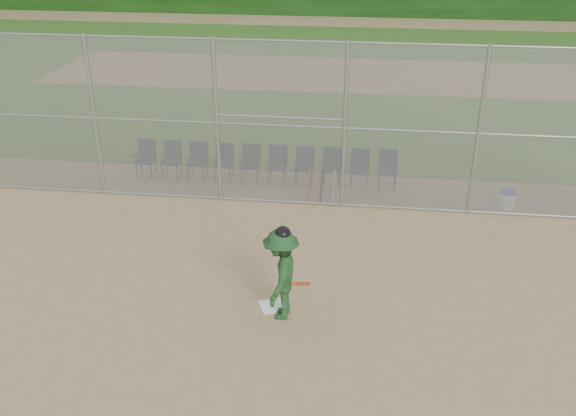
# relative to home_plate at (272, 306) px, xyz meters

# --- Properties ---
(ground) EXTENTS (100.00, 100.00, 0.00)m
(ground) POSITION_rel_home_plate_xyz_m (0.06, -0.60, -0.01)
(ground) COLOR tan
(ground) RESTS_ON ground
(grass_strip) EXTENTS (100.00, 100.00, 0.00)m
(grass_strip) POSITION_rel_home_plate_xyz_m (0.06, 17.40, -0.00)
(grass_strip) COLOR #305C1B
(grass_strip) RESTS_ON ground
(dirt_patch_far) EXTENTS (24.00, 24.00, 0.00)m
(dirt_patch_far) POSITION_rel_home_plate_xyz_m (0.06, 17.40, -0.00)
(dirt_patch_far) COLOR #A67D5C
(dirt_patch_far) RESTS_ON ground
(backstop_fence) EXTENTS (16.09, 0.09, 4.00)m
(backstop_fence) POSITION_rel_home_plate_xyz_m (0.06, 4.40, 2.06)
(backstop_fence) COLOR gray
(backstop_fence) RESTS_ON ground
(home_plate) EXTENTS (0.57, 0.57, 0.02)m
(home_plate) POSITION_rel_home_plate_xyz_m (0.00, 0.00, 0.00)
(home_plate) COLOR white
(home_plate) RESTS_ON ground
(batter_at_plate) EXTENTS (0.89, 1.36, 1.80)m
(batter_at_plate) POSITION_rel_home_plate_xyz_m (0.20, -0.25, 0.86)
(batter_at_plate) COLOR #1C471F
(batter_at_plate) RESTS_ON ground
(water_cooler) EXTENTS (0.36, 0.36, 0.46)m
(water_cooler) POSITION_rel_home_plate_xyz_m (5.02, 4.81, 0.22)
(water_cooler) COLOR white
(water_cooler) RESTS_ON ground
(spare_bats) EXTENTS (0.66, 0.37, 0.83)m
(spare_bats) POSITION_rel_home_plate_xyz_m (0.53, 4.63, 0.40)
(spare_bats) COLOR #D84C14
(spare_bats) RESTS_ON ground
(chair_0) EXTENTS (0.54, 0.52, 0.96)m
(chair_0) POSITION_rel_home_plate_xyz_m (-4.26, 5.66, 0.47)
(chair_0) COLOR #0E1833
(chair_0) RESTS_ON ground
(chair_1) EXTENTS (0.54, 0.52, 0.96)m
(chair_1) POSITION_rel_home_plate_xyz_m (-3.55, 5.66, 0.47)
(chair_1) COLOR #0E1833
(chair_1) RESTS_ON ground
(chair_2) EXTENTS (0.54, 0.52, 0.96)m
(chair_2) POSITION_rel_home_plate_xyz_m (-2.84, 5.66, 0.47)
(chair_2) COLOR #0E1833
(chair_2) RESTS_ON ground
(chair_3) EXTENTS (0.54, 0.52, 0.96)m
(chair_3) POSITION_rel_home_plate_xyz_m (-2.13, 5.66, 0.47)
(chair_3) COLOR #0E1833
(chair_3) RESTS_ON ground
(chair_4) EXTENTS (0.54, 0.52, 0.96)m
(chair_4) POSITION_rel_home_plate_xyz_m (-1.42, 5.66, 0.47)
(chair_4) COLOR #0E1833
(chair_4) RESTS_ON ground
(chair_5) EXTENTS (0.54, 0.52, 0.96)m
(chair_5) POSITION_rel_home_plate_xyz_m (-0.70, 5.66, 0.47)
(chair_5) COLOR #0E1833
(chair_5) RESTS_ON ground
(chair_6) EXTENTS (0.54, 0.52, 0.96)m
(chair_6) POSITION_rel_home_plate_xyz_m (0.01, 5.66, 0.47)
(chair_6) COLOR #0E1833
(chair_6) RESTS_ON ground
(chair_7) EXTENTS (0.54, 0.52, 0.96)m
(chair_7) POSITION_rel_home_plate_xyz_m (0.72, 5.66, 0.47)
(chair_7) COLOR #0E1833
(chair_7) RESTS_ON ground
(chair_8) EXTENTS (0.54, 0.52, 0.96)m
(chair_8) POSITION_rel_home_plate_xyz_m (1.43, 5.66, 0.47)
(chair_8) COLOR #0E1833
(chair_8) RESTS_ON ground
(chair_9) EXTENTS (0.54, 0.52, 0.96)m
(chair_9) POSITION_rel_home_plate_xyz_m (2.14, 5.66, 0.47)
(chair_9) COLOR #0E1833
(chair_9) RESTS_ON ground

